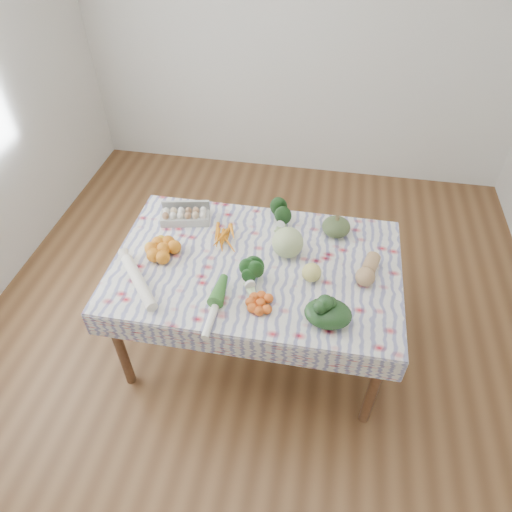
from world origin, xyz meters
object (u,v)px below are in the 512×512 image
at_px(butternut_squash, 368,269).
at_px(grapefruit, 312,272).
at_px(kabocha_squash, 336,227).
at_px(cabbage, 288,243).
at_px(egg_carton, 185,217).
at_px(dining_table, 256,273).

relative_size(butternut_squash, grapefruit, 2.16).
relative_size(kabocha_squash, butternut_squash, 0.74).
bearing_deg(cabbage, egg_carton, 164.91).
bearing_deg(cabbage, dining_table, -146.72).
bearing_deg(butternut_squash, egg_carton, -178.28).
bearing_deg(cabbage, butternut_squash, -11.40).
relative_size(egg_carton, grapefruit, 2.81).
height_order(kabocha_squash, butternut_squash, kabocha_squash).
bearing_deg(dining_table, kabocha_squash, 38.23).
relative_size(egg_carton, butternut_squash, 1.30).
bearing_deg(dining_table, egg_carton, 150.25).
relative_size(dining_table, cabbage, 8.72).
bearing_deg(kabocha_squash, egg_carton, -176.82).
bearing_deg(cabbage, kabocha_squash, 40.97).
bearing_deg(kabocha_squash, butternut_squash, -59.17).
xyz_separation_m(dining_table, cabbage, (0.17, 0.11, 0.18)).
bearing_deg(kabocha_squash, cabbage, -139.03).
xyz_separation_m(butternut_squash, grapefruit, (-0.31, -0.09, 0.00)).
relative_size(egg_carton, kabocha_squash, 1.75).
distance_m(butternut_squash, grapefruit, 0.32).
distance_m(kabocha_squash, grapefruit, 0.43).
height_order(cabbage, butternut_squash, cabbage).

